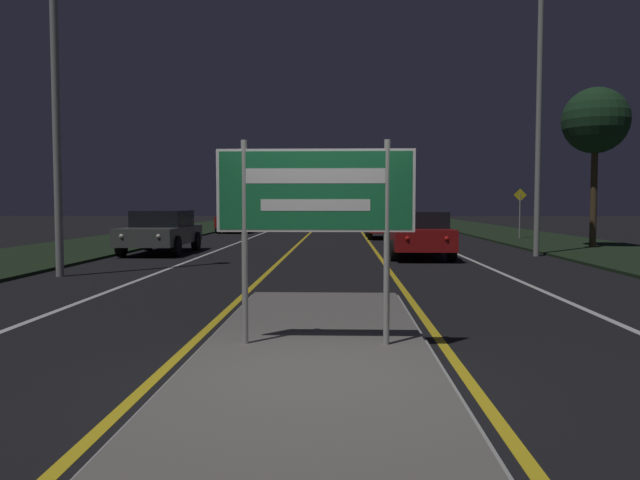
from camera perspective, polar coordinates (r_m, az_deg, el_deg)
The scene contains 20 objects.
ground_plane at distance 5.95m, azimuth -0.95°, elevation -13.20°, with size 160.00×160.00×0.00m, color black.
median_island at distance 7.20m, azimuth -0.41°, elevation -9.92°, with size 2.65×8.34×0.10m.
verge_left at distance 27.55m, azimuth -18.86°, elevation -0.28°, with size 5.00×100.00×0.08m.
verge_right at distance 27.35m, azimuth 21.63°, elevation -0.36°, with size 5.00×100.00×0.08m.
centre_line_yellow_left at distance 30.80m, azimuth -1.41°, elevation 0.20°, with size 0.12×70.00×0.01m.
centre_line_yellow_right at distance 30.77m, azimuth 4.24°, elevation 0.19°, with size 0.12×70.00×0.01m.
lane_line_white_left at distance 31.07m, azimuth -6.35°, elevation 0.21°, with size 0.12×70.00×0.01m.
lane_line_white_right at distance 30.99m, azimuth 9.20°, elevation 0.18°, with size 0.12×70.00×0.01m.
edge_line_white_left at distance 31.64m, azimuth -11.74°, elevation 0.21°, with size 0.10×70.00×0.01m.
edge_line_white_right at distance 31.51m, azimuth 14.62°, elevation 0.16°, with size 0.10×70.00×0.01m.
highway_sign at distance 7.01m, azimuth -0.42°, elevation 3.73°, with size 2.23×0.07×2.31m.
streetlight_left_near at distance 16.15m, azimuth -23.14°, elevation 17.39°, with size 0.46×0.46×9.40m.
streetlight_right_near at distance 21.64m, azimuth 19.46°, elevation 14.38°, with size 0.52×0.52×9.25m.
car_receding_0 at distance 19.87m, azimuth 8.92°, elevation 0.61°, with size 1.91×4.52×1.45m.
car_receding_1 at distance 30.57m, azimuth 6.07°, elevation 1.58°, with size 1.91×4.10×1.46m.
car_receding_2 at distance 40.42m, azimuth 5.43°, elevation 2.00°, with size 2.02×4.15×1.42m.
car_approaching_0 at distance 22.03m, azimuth -14.30°, elevation 0.83°, with size 1.99×4.50×1.45m.
car_approaching_1 at distance 37.24m, azimuth -7.65°, elevation 1.89°, with size 1.84×4.57×1.45m.
warning_sign at distance 30.69m, azimuth 17.81°, elevation 2.78°, with size 0.60×0.06×2.32m.
roadside_palm_right at distance 25.39m, azimuth 23.89°, elevation 9.87°, with size 2.41×2.41×5.87m.
Camera 1 is at (0.29, -5.70, 1.69)m, focal length 35.00 mm.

